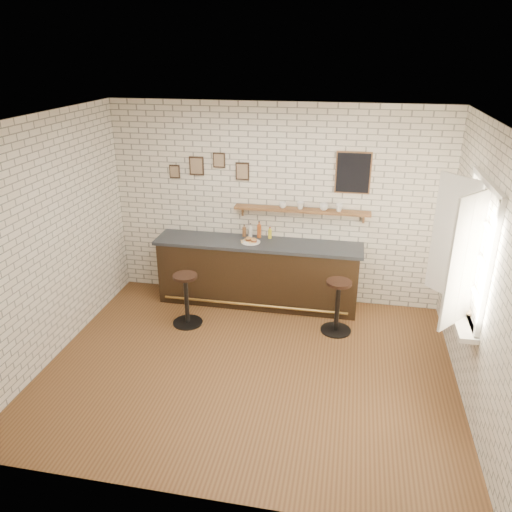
{
  "coord_description": "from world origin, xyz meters",
  "views": [
    {
      "loc": [
        1.08,
        -5.08,
        3.7
      ],
      "look_at": [
        -0.09,
        0.9,
        1.13
      ],
      "focal_mm": 35.0,
      "sensor_mm": 36.0,
      "label": 1
    }
  ],
  "objects_px": {
    "bar_stool_right": "(337,305)",
    "shelf_cup_c": "(324,207)",
    "bitters_bottle_brown": "(244,232)",
    "bitters_bottle_white": "(250,231)",
    "shelf_cup_b": "(300,205)",
    "book_lower": "(457,308)",
    "book_upper": "(458,307)",
    "bitters_bottle_amber": "(259,231)",
    "shelf_cup_a": "(283,205)",
    "bar_counter": "(258,273)",
    "shelf_cup_d": "(339,208)",
    "sandwich_plate": "(251,242)",
    "bar_stool_left": "(186,298)",
    "condiment_bottle_yellow": "(270,234)",
    "ciabatta_sandwich": "(251,240)"
  },
  "relations": [
    {
      "from": "shelf_cup_d",
      "to": "bar_stool_left",
      "type": "bearing_deg",
      "value": -176.53
    },
    {
      "from": "bar_counter",
      "to": "bitters_bottle_amber",
      "type": "bearing_deg",
      "value": 95.48
    },
    {
      "from": "bar_counter",
      "to": "bar_stool_right",
      "type": "height_order",
      "value": "bar_counter"
    },
    {
      "from": "bar_counter",
      "to": "shelf_cup_c",
      "type": "height_order",
      "value": "shelf_cup_c"
    },
    {
      "from": "condiment_bottle_yellow",
      "to": "shelf_cup_b",
      "type": "xyz_separation_m",
      "value": [
        0.44,
        0.0,
        0.47
      ]
    },
    {
      "from": "bar_counter",
      "to": "bar_stool_left",
      "type": "xyz_separation_m",
      "value": [
        -0.87,
        -0.82,
        -0.09
      ]
    },
    {
      "from": "ciabatta_sandwich",
      "to": "shelf_cup_a",
      "type": "height_order",
      "value": "shelf_cup_a"
    },
    {
      "from": "ciabatta_sandwich",
      "to": "bar_stool_right",
      "type": "xyz_separation_m",
      "value": [
        1.33,
        -0.59,
        -0.64
      ]
    },
    {
      "from": "sandwich_plate",
      "to": "shelf_cup_b",
      "type": "distance_m",
      "value": 0.91
    },
    {
      "from": "sandwich_plate",
      "to": "bitters_bottle_brown",
      "type": "xyz_separation_m",
      "value": [
        -0.15,
        0.22,
        0.07
      ]
    },
    {
      "from": "bar_stool_left",
      "to": "book_lower",
      "type": "xyz_separation_m",
      "value": [
        3.47,
        -0.61,
        0.53
      ]
    },
    {
      "from": "bitters_bottle_amber",
      "to": "book_lower",
      "type": "relative_size",
      "value": 1.05
    },
    {
      "from": "bitters_bottle_brown",
      "to": "shelf_cup_b",
      "type": "relative_size",
      "value": 1.72
    },
    {
      "from": "bitters_bottle_brown",
      "to": "book_upper",
      "type": "xyz_separation_m",
      "value": [
        2.84,
        -1.63,
        -0.13
      ]
    },
    {
      "from": "bitters_bottle_brown",
      "to": "bar_stool_left",
      "type": "relative_size",
      "value": 0.25
    },
    {
      "from": "bitters_bottle_brown",
      "to": "sandwich_plate",
      "type": "bearing_deg",
      "value": -56.94
    },
    {
      "from": "sandwich_plate",
      "to": "shelf_cup_c",
      "type": "height_order",
      "value": "shelf_cup_c"
    },
    {
      "from": "bitters_bottle_white",
      "to": "bitters_bottle_amber",
      "type": "bearing_deg",
      "value": 0.0
    },
    {
      "from": "ciabatta_sandwich",
      "to": "bar_stool_left",
      "type": "distance_m",
      "value": 1.28
    },
    {
      "from": "bitters_bottle_white",
      "to": "condiment_bottle_yellow",
      "type": "relative_size",
      "value": 1.21
    },
    {
      "from": "bitters_bottle_amber",
      "to": "shelf_cup_a",
      "type": "height_order",
      "value": "shelf_cup_a"
    },
    {
      "from": "sandwich_plate",
      "to": "bar_stool_right",
      "type": "relative_size",
      "value": 0.36
    },
    {
      "from": "shelf_cup_b",
      "to": "shelf_cup_c",
      "type": "height_order",
      "value": "shelf_cup_b"
    },
    {
      "from": "bar_stool_right",
      "to": "shelf_cup_a",
      "type": "relative_size",
      "value": 7.06
    },
    {
      "from": "sandwich_plate",
      "to": "bar_stool_left",
      "type": "bearing_deg",
      "value": -134.18
    },
    {
      "from": "sandwich_plate",
      "to": "shelf_cup_a",
      "type": "xyz_separation_m",
      "value": [
        0.44,
        0.23,
        0.53
      ]
    },
    {
      "from": "ciabatta_sandwich",
      "to": "book_upper",
      "type": "bearing_deg",
      "value": -27.65
    },
    {
      "from": "bar_stool_left",
      "to": "shelf_cup_c",
      "type": "xyz_separation_m",
      "value": [
        1.81,
        1.02,
        1.14
      ]
    },
    {
      "from": "shelf_cup_c",
      "to": "bitters_bottle_amber",
      "type": "bearing_deg",
      "value": 88.52
    },
    {
      "from": "bitters_bottle_white",
      "to": "bar_counter",
      "type": "bearing_deg",
      "value": -52.18
    },
    {
      "from": "condiment_bottle_yellow",
      "to": "book_lower",
      "type": "height_order",
      "value": "condiment_bottle_yellow"
    },
    {
      "from": "shelf_cup_d",
      "to": "book_lower",
      "type": "distance_m",
      "value": 2.26
    },
    {
      "from": "bitters_bottle_brown",
      "to": "bitters_bottle_white",
      "type": "distance_m",
      "value": 0.1
    },
    {
      "from": "bitters_bottle_brown",
      "to": "bitters_bottle_white",
      "type": "height_order",
      "value": "bitters_bottle_white"
    },
    {
      "from": "bitters_bottle_brown",
      "to": "ciabatta_sandwich",
      "type": "bearing_deg",
      "value": -55.41
    },
    {
      "from": "bar_stool_right",
      "to": "shelf_cup_c",
      "type": "xyz_separation_m",
      "value": [
        -0.3,
        0.82,
        1.14
      ]
    },
    {
      "from": "bitters_bottle_white",
      "to": "bar_stool_left",
      "type": "distance_m",
      "value": 1.42
    },
    {
      "from": "shelf_cup_a",
      "to": "sandwich_plate",
      "type": "bearing_deg",
      "value": 170.14
    },
    {
      "from": "bar_counter",
      "to": "condiment_bottle_yellow",
      "type": "relative_size",
      "value": 17.47
    },
    {
      "from": "ciabatta_sandwich",
      "to": "book_lower",
      "type": "height_order",
      "value": "ciabatta_sandwich"
    },
    {
      "from": "book_lower",
      "to": "book_upper",
      "type": "distance_m",
      "value": 0.02
    },
    {
      "from": "shelf_cup_c",
      "to": "bar_stool_right",
      "type": "bearing_deg",
      "value": -161.56
    },
    {
      "from": "bar_stool_right",
      "to": "shelf_cup_b",
      "type": "height_order",
      "value": "shelf_cup_b"
    },
    {
      "from": "bitters_bottle_brown",
      "to": "shelf_cup_d",
      "type": "height_order",
      "value": "shelf_cup_d"
    },
    {
      "from": "shelf_cup_b",
      "to": "bitters_bottle_white",
      "type": "bearing_deg",
      "value": 122.56
    },
    {
      "from": "bar_counter",
      "to": "bitters_bottle_white",
      "type": "distance_m",
      "value": 0.64
    },
    {
      "from": "bitters_bottle_amber",
      "to": "shelf_cup_a",
      "type": "xyz_separation_m",
      "value": [
        0.35,
        0.0,
        0.43
      ]
    },
    {
      "from": "bar_stool_left",
      "to": "shelf_cup_a",
      "type": "bearing_deg",
      "value": 40.17
    },
    {
      "from": "ciabatta_sandwich",
      "to": "bar_stool_left",
      "type": "bearing_deg",
      "value": -134.5
    },
    {
      "from": "book_lower",
      "to": "shelf_cup_d",
      "type": "bearing_deg",
      "value": 147.09
    }
  ]
}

